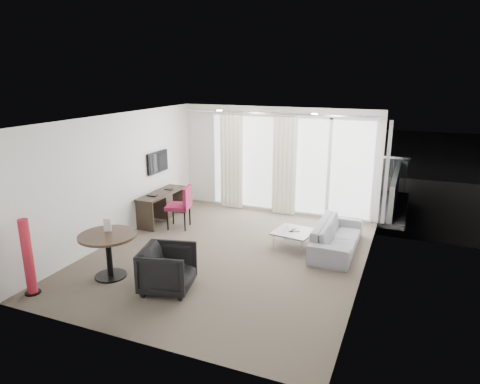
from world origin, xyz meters
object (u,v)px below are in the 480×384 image
at_px(desk, 162,207).
at_px(tub_armchair, 168,269).
at_px(round_table, 109,256).
at_px(rattan_chair_a, 323,192).
at_px(desk_chair, 178,207).
at_px(sofa, 337,236).
at_px(rattan_chair_b, 343,185).
at_px(coffee_table, 293,239).
at_px(red_lamp, 28,257).

relative_size(desk, tub_armchair, 1.84).
height_order(round_table, rattan_chair_a, rattan_chair_a).
relative_size(desk_chair, sofa, 0.50).
xyz_separation_m(desk_chair, round_table, (0.14, -2.56, -0.10)).
xyz_separation_m(desk, round_table, (0.72, -2.79, 0.04)).
bearing_deg(round_table, desk_chair, 93.09).
relative_size(tub_armchair, rattan_chair_b, 0.95).
bearing_deg(desk, sofa, -2.05).
bearing_deg(desk_chair, coffee_table, -14.61).
bearing_deg(tub_armchair, rattan_chair_a, -27.80).
relative_size(desk, red_lamp, 1.20).
bearing_deg(sofa, round_table, 127.99).
relative_size(round_table, sofa, 0.50).
bearing_deg(rattan_chair_a, desk, -149.79).
bearing_deg(sofa, desk, 87.95).
height_order(round_table, tub_armchair, round_table).
xyz_separation_m(desk, sofa, (4.11, -0.15, -0.06)).
bearing_deg(sofa, rattan_chair_b, 7.63).
xyz_separation_m(coffee_table, rattan_chair_b, (0.36, 3.67, 0.26)).
relative_size(tub_armchair, rattan_chair_a, 1.00).
xyz_separation_m(round_table, tub_armchair, (1.16, -0.01, -0.02)).
relative_size(round_table, coffee_table, 1.32).
distance_m(tub_armchair, coffee_table, 2.86).
relative_size(coffee_table, sofa, 0.38).
height_order(desk, rattan_chair_b, rattan_chair_b).
distance_m(round_table, coffee_table, 3.57).
relative_size(desk, coffee_table, 2.03).
relative_size(desk_chair, tub_armchair, 1.20).
xyz_separation_m(tub_armchair, rattan_chair_a, (1.37, 5.34, 0.04)).
xyz_separation_m(desk, tub_armchair, (1.89, -2.80, 0.02)).
bearing_deg(rattan_chair_a, tub_armchair, -112.11).
bearing_deg(rattan_chair_a, round_table, -123.15).
bearing_deg(rattan_chair_b, sofa, -106.11).
bearing_deg(rattan_chair_a, coffee_table, -97.43).
height_order(desk_chair, round_table, desk_chair).
distance_m(tub_armchair, rattan_chair_a, 5.52).
bearing_deg(round_table, desk, 104.55).
height_order(round_table, rattan_chair_b, rattan_chair_b).
height_order(red_lamp, coffee_table, red_lamp).
height_order(desk, round_table, round_table).
bearing_deg(sofa, desk_chair, 91.41).
relative_size(desk_chair, round_table, 1.00).
relative_size(tub_armchair, coffee_table, 1.10).
bearing_deg(desk, tub_armchair, -56.03).
relative_size(rattan_chair_a, rattan_chair_b, 0.95).
height_order(tub_armchair, rattan_chair_b, rattan_chair_b).
relative_size(desk, rattan_chair_a, 1.84).
height_order(coffee_table, rattan_chair_b, rattan_chair_b).
height_order(desk, rattan_chair_a, rattan_chair_a).
bearing_deg(tub_armchair, sofa, -53.26).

